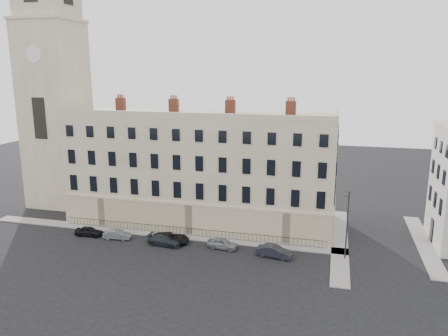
{
  "coord_description": "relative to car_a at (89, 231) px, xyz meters",
  "views": [
    {
      "loc": [
        11.67,
        -44.67,
        21.13
      ],
      "look_at": [
        -2.36,
        10.0,
        8.16
      ],
      "focal_mm": 35.0,
      "sensor_mm": 36.0,
      "label": 1
    }
  ],
  "objects": [
    {
      "name": "terrace",
      "position": [
        12.37,
        9.73,
        6.88
      ],
      "size": [
        36.22,
        12.22,
        17.0
      ],
      "color": "#BAAB8A",
      "rests_on": "ground"
    },
    {
      "name": "pavement_east_return",
      "position": [
        31.33,
        5.76,
        -0.55
      ],
      "size": [
        2.0,
        24.0,
        0.12
      ],
      "primitive_type": "cube",
      "color": "gray",
      "rests_on": "ground"
    },
    {
      "name": "car_f",
      "position": [
        24.03,
        -0.52,
        0.07
      ],
      "size": [
        4.28,
        2.03,
        1.36
      ],
      "primitive_type": "imported",
      "rotation": [
        0.0,
        0.0,
        1.42
      ],
      "color": "#22232D",
      "rests_on": "ground"
    },
    {
      "name": "car_c",
      "position": [
        10.62,
        -0.41,
        0.01
      ],
      "size": [
        4.46,
        2.17,
        1.25
      ],
      "primitive_type": "imported",
      "rotation": [
        0.0,
        0.0,
        1.47
      ],
      "color": "#22282E",
      "rests_on": "ground"
    },
    {
      "name": "streetlamp",
      "position": [
        31.85,
        0.77,
        3.86
      ],
      "size": [
        0.64,
        1.7,
        8.06
      ],
      "rotation": [
        0.0,
        0.0,
        0.29
      ],
      "color": "#313236",
      "rests_on": "ground"
    },
    {
      "name": "pavement_terrace",
      "position": [
        8.33,
        2.76,
        -0.55
      ],
      "size": [
        48.0,
        2.0,
        0.12
      ],
      "primitive_type": "cube",
      "color": "gray",
      "rests_on": "ground"
    },
    {
      "name": "church_tower",
      "position": [
        -11.67,
        11.76,
        18.05
      ],
      "size": [
        8.0,
        8.13,
        44.0
      ],
      "color": "#BAAB8A",
      "rests_on": "ground"
    },
    {
      "name": "pavement_adjacent",
      "position": [
        41.33,
        7.76,
        -0.55
      ],
      "size": [
        2.0,
        20.0,
        0.12
      ],
      "primitive_type": "cube",
      "color": "gray",
      "rests_on": "ground"
    },
    {
      "name": "car_d",
      "position": [
        11.04,
        0.32,
        0.04
      ],
      "size": [
        4.9,
        2.67,
        1.3
      ],
      "primitive_type": "imported",
      "rotation": [
        0.0,
        0.0,
        1.68
      ],
      "color": "black",
      "rests_on": "ground"
    },
    {
      "name": "car_e",
      "position": [
        17.71,
        0.37,
        0.02
      ],
      "size": [
        3.88,
        1.93,
        1.27
      ],
      "primitive_type": "imported",
      "rotation": [
        0.0,
        0.0,
        1.45
      ],
      "color": "gray",
      "rests_on": "ground"
    },
    {
      "name": "railings",
      "position": [
        12.33,
        3.16,
        -0.06
      ],
      "size": [
        35.0,
        0.04,
        0.96
      ],
      "color": "black",
      "rests_on": "ground"
    },
    {
      "name": "car_a",
      "position": [
        0.0,
        0.0,
        0.0
      ],
      "size": [
        3.7,
        1.73,
        1.22
      ],
      "primitive_type": "imported",
      "rotation": [
        0.0,
        0.0,
        1.65
      ],
      "color": "black",
      "rests_on": "ground"
    },
    {
      "name": "ground",
      "position": [
        18.33,
        -2.24,
        -0.61
      ],
      "size": [
        160.0,
        160.0,
        0.0
      ],
      "primitive_type": "plane",
      "color": "black",
      "rests_on": "ground"
    },
    {
      "name": "car_b",
      "position": [
        4.03,
        -0.05,
        -0.04
      ],
      "size": [
        3.61,
        1.59,
        1.15
      ],
      "primitive_type": "imported",
      "rotation": [
        0.0,
        0.0,
        1.68
      ],
      "color": "slate",
      "rests_on": "ground"
    }
  ]
}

